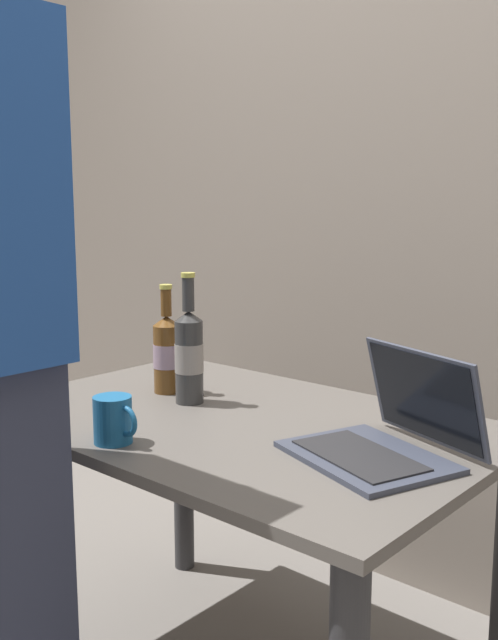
{
  "coord_description": "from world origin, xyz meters",
  "views": [
    {
      "loc": [
        1.15,
        -1.27,
        1.26
      ],
      "look_at": [
        0.04,
        0.0,
        0.98
      ],
      "focal_mm": 40.3,
      "sensor_mm": 36.0,
      "label": 1
    }
  ],
  "objects": [
    {
      "name": "beer_bottle_green",
      "position": [
        -0.31,
        0.05,
        0.85
      ],
      "size": [
        0.08,
        0.08,
        0.3
      ],
      "color": "brown",
      "rests_on": "desk"
    },
    {
      "name": "desk",
      "position": [
        0.0,
        0.0,
        0.6
      ],
      "size": [
        1.24,
        0.81,
        0.73
      ],
      "color": "#56514C",
      "rests_on": "ground"
    },
    {
      "name": "laptop",
      "position": [
        0.42,
        0.01,
        0.78
      ],
      "size": [
        0.42,
        0.4,
        0.22
      ],
      "color": "#383D4C",
      "rests_on": "desk"
    },
    {
      "name": "coffee_mug",
      "position": [
        -0.08,
        -0.32,
        0.79
      ],
      "size": [
        0.12,
        0.09,
        0.11
      ],
      "color": "#19598C",
      "rests_on": "desk"
    },
    {
      "name": "back_wall",
      "position": [
        0.0,
        0.8,
        1.3
      ],
      "size": [
        6.0,
        0.1,
        2.6
      ],
      "primitive_type": "cube",
      "color": "gray",
      "rests_on": "ground"
    },
    {
      "name": "beer_bottle_brown",
      "position": [
        -0.19,
        0.02,
        0.86
      ],
      "size": [
        0.08,
        0.08,
        0.35
      ],
      "color": "#333333",
      "rests_on": "desk"
    }
  ]
}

